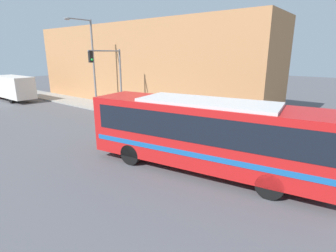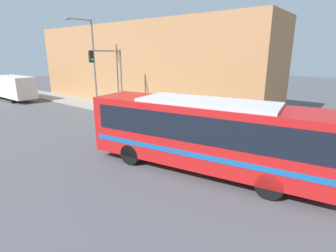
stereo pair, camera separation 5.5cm
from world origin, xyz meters
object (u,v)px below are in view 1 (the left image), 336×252
(traffic_light_pole, at_px, (111,71))
(parking_meter, at_px, (147,107))
(delivery_truck, at_px, (11,87))
(fire_hydrant, at_px, (216,126))
(city_bus, at_px, (206,131))
(street_lamp, at_px, (90,57))

(traffic_light_pole, relative_size, parking_meter, 4.01)
(delivery_truck, distance_m, traffic_light_pole, 16.09)
(delivery_truck, relative_size, fire_hydrant, 10.31)
(traffic_light_pole, bearing_deg, city_bus, -111.23)
(delivery_truck, xyz_separation_m, street_lamp, (2.83, -11.89, 3.45))
(city_bus, distance_m, fire_hydrant, 6.29)
(city_bus, xyz_separation_m, traffic_light_pole, (4.71, 12.12, 2.00))
(traffic_light_pole, distance_m, street_lamp, 4.12)
(delivery_truck, distance_m, street_lamp, 12.70)
(delivery_truck, relative_size, street_lamp, 1.02)
(city_bus, bearing_deg, parking_meter, 48.65)
(fire_hydrant, relative_size, traffic_light_pole, 0.15)
(city_bus, distance_m, street_lamp, 17.23)
(city_bus, bearing_deg, street_lamp, 61.96)
(city_bus, xyz_separation_m, parking_meter, (5.64, 8.87, -0.89))
(delivery_truck, height_order, street_lamp, street_lamp)
(city_bus, bearing_deg, traffic_light_pole, 59.88)
(delivery_truck, xyz_separation_m, fire_hydrant, (2.92, -25.51, -1.02))
(city_bus, height_order, parking_meter, city_bus)
(delivery_truck, xyz_separation_m, traffic_light_pole, (1.98, -15.78, 2.40))
(city_bus, xyz_separation_m, fire_hydrant, (5.64, 2.40, -1.42))
(fire_hydrant, xyz_separation_m, parking_meter, (0.00, 6.47, 0.53))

